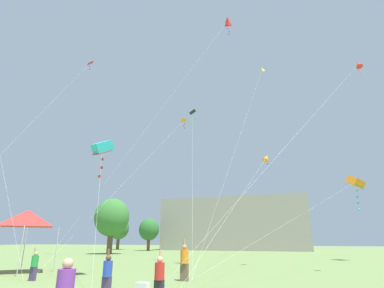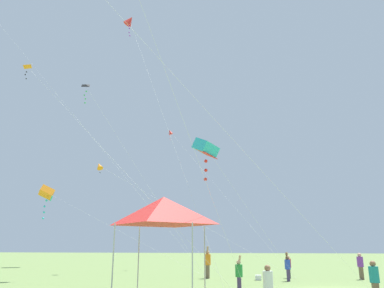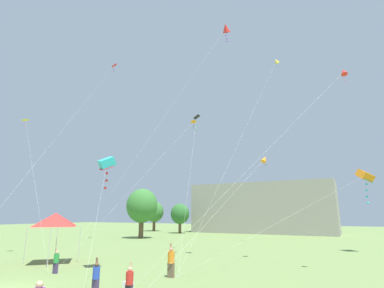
# 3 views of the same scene
# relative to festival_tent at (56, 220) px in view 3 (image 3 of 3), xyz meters

# --- Properties ---
(distant_building) EXTENTS (30.61, 9.15, 10.73)m
(distant_building) POSITION_rel_festival_tent_xyz_m (4.38, 49.36, 1.84)
(distant_building) COLOR gray
(distant_building) RESTS_ON ground
(tree_far_right) EXTENTS (4.69, 4.22, 7.07)m
(tree_far_right) POSITION_rel_festival_tent_xyz_m (-21.33, 44.85, 1.05)
(tree_far_right) COLOR brown
(tree_far_right) RESTS_ON ground
(tree_far_centre) EXTENTS (4.19, 3.77, 6.32)m
(tree_far_centre) POSITION_rel_festival_tent_xyz_m (-11.38, 40.44, 0.56)
(tree_far_centre) COLOR brown
(tree_far_centre) RESTS_ON ground
(tree_far_left) EXTENTS (5.57, 5.01, 8.40)m
(tree_far_left) POSITION_rel_festival_tent_xyz_m (-10.14, 25.14, 1.91)
(tree_far_left) COLOR brown
(tree_far_left) RESTS_ON ground
(festival_tent) EXTENTS (3.29, 3.29, 4.10)m
(festival_tent) POSITION_rel_festival_tent_xyz_m (0.00, 0.00, 0.00)
(festival_tent) COLOR #B7B7BC
(festival_tent) RESTS_ON ground
(cooler_box) EXTENTS (0.54, 0.39, 0.31)m
(cooler_box) POSITION_rel_festival_tent_xyz_m (11.10, -3.57, -3.37)
(cooler_box) COLOR white
(cooler_box) RESTS_ON ground
(person_blue_shirt) EXTENTS (0.36, 0.36, 1.75)m
(person_blue_shirt) POSITION_rel_festival_tent_xyz_m (10.51, -5.44, -2.68)
(person_blue_shirt) COLOR #473860
(person_blue_shirt) RESTS_ON ground
(person_orange_shirt) EXTENTS (0.44, 0.44, 2.13)m
(person_orange_shirt) POSITION_rel_festival_tent_xyz_m (11.75, -0.14, -2.49)
(person_orange_shirt) COLOR brown
(person_orange_shirt) RESTS_ON ground
(person_red_shirt) EXTENTS (0.36, 0.36, 1.74)m
(person_red_shirt) POSITION_rel_festival_tent_xyz_m (12.86, -5.63, -2.68)
(person_red_shirt) COLOR #282833
(person_red_shirt) RESTS_ON ground
(person_green_shirt) EXTENTS (0.35, 0.35, 1.71)m
(person_green_shirt) POSITION_rel_festival_tent_xyz_m (4.02, -2.76, -2.69)
(person_green_shirt) COLOR #473860
(person_green_shirt) RESTS_ON ground
(kite_yellow_diamond_0) EXTENTS (3.28, 23.69, 26.22)m
(kite_yellow_diamond_0) POSITION_rel_festival_tent_xyz_m (14.85, 22.96, 22.11)
(kite_yellow_diamond_0) COLOR silver
(kite_yellow_diamond_0) RESTS_ON ground
(kite_red_delta_1) EXTENTS (12.42, 25.42, 28.87)m
(kite_red_delta_1) POSITION_rel_festival_tent_xyz_m (-10.51, 16.37, 24.63)
(kite_red_delta_1) COLOR silver
(kite_red_delta_1) RESTS_ON ground
(kite_orange_delta_2) EXTENTS (3.49, 15.08, 14.85)m
(kite_orange_delta_2) POSITION_rel_festival_tent_xyz_m (6.85, 11.84, 10.75)
(kite_orange_delta_2) COLOR silver
(kite_orange_delta_2) RESTS_ON ground
(kite_black_delta_3) EXTENTS (3.43, 9.06, 14.20)m
(kite_black_delta_3) POSITION_rel_festival_tent_xyz_m (9.13, 8.55, 10.10)
(kite_black_delta_3) COLOR silver
(kite_black_delta_3) RESTS_ON ground
(kite_yellow_delta_4) EXTENTS (11.57, 4.26, 14.01)m
(kite_yellow_delta_4) POSITION_rel_festival_tent_xyz_m (-7.31, 0.74, 10.08)
(kite_yellow_delta_4) COLOR silver
(kite_yellow_delta_4) RESTS_ON ground
(kite_red_diamond_5) EXTENTS (10.27, 9.75, 22.53)m
(kite_red_diamond_5) POSITION_rel_festival_tent_xyz_m (13.27, 6.99, 18.40)
(kite_red_diamond_5) COLOR silver
(kite_red_diamond_5) RESTS_ON ground
(kite_orange_box_6) EXTENTS (12.96, 21.28, 8.97)m
(kite_orange_box_6) POSITION_rel_festival_tent_xyz_m (24.01, 20.13, 4.50)
(kite_orange_box_6) COLOR silver
(kite_orange_box_6) RESTS_ON ground
(kite_orange_diamond_7) EXTENTS (2.62, 16.52, 9.51)m
(kite_orange_diamond_7) POSITION_rel_festival_tent_xyz_m (15.61, 10.01, 5.49)
(kite_orange_diamond_7) COLOR silver
(kite_orange_diamond_7) RESTS_ON ground
(kite_cyan_box_8) EXTENTS (4.81, 6.01, 8.42)m
(kite_cyan_box_8) POSITION_rel_festival_tent_xyz_m (6.30, -0.88, 4.21)
(kite_cyan_box_8) COLOR silver
(kite_cyan_box_8) RESTS_ON ground
(kite_red_diamond_9) EXTENTS (10.78, 11.92, 14.58)m
(kite_red_diamond_9) POSITION_rel_festival_tent_xyz_m (22.97, 5.38, 10.60)
(kite_red_diamond_9) COLOR silver
(kite_red_diamond_9) RESTS_ON ground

